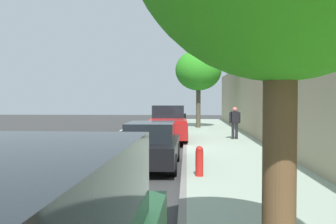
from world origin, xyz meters
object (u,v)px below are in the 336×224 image
object	(u,v)px
cyclist_with_backpack	(182,118)
pedestrian_on_phone	(235,121)
bicycle_at_curb	(179,126)
street_tree_mid_block	(198,71)
parked_sedan_black_second	(151,145)
parked_pickup_red_mid	(168,125)
parked_sedan_dark_blue_far	(175,115)
fire_hydrant	(199,161)

from	to	relation	value
cyclist_with_backpack	pedestrian_on_phone	bearing A→B (deg)	-65.25
bicycle_at_curb	street_tree_mid_block	distance (m)	4.53
parked_sedan_black_second	parked_pickup_red_mid	world-z (taller)	parked_pickup_red_mid
parked_sedan_black_second	street_tree_mid_block	bearing A→B (deg)	82.72
parked_sedan_dark_blue_far	pedestrian_on_phone	distance (m)	16.76
street_tree_mid_block	parked_sedan_dark_blue_far	bearing A→B (deg)	103.67
parked_pickup_red_mid	cyclist_with_backpack	xyz separation A→B (m)	(0.69, 6.40, 0.07)
street_tree_mid_block	pedestrian_on_phone	size ratio (longest dim) A/B	3.40
parked_sedan_black_second	parked_sedan_dark_blue_far	distance (m)	24.24
cyclist_with_backpack	fire_hydrant	bearing A→B (deg)	-87.61
parked_pickup_red_mid	fire_hydrant	size ratio (longest dim) A/B	6.39
parked_sedan_dark_blue_far	parked_sedan_black_second	bearing A→B (deg)	-90.19
parked_pickup_red_mid	pedestrian_on_phone	distance (m)	3.59
parked_sedan_black_second	cyclist_with_backpack	world-z (taller)	cyclist_with_backpack
cyclist_with_backpack	parked_sedan_dark_blue_far	bearing A→B (deg)	94.48
parked_sedan_black_second	parked_pickup_red_mid	xyz separation A→B (m)	(0.18, 7.76, 0.15)
parked_pickup_red_mid	pedestrian_on_phone	world-z (taller)	parked_pickup_red_mid
pedestrian_on_phone	cyclist_with_backpack	bearing A→B (deg)	114.75
parked_sedan_dark_blue_far	cyclist_with_backpack	xyz separation A→B (m)	(0.79, -10.07, 0.21)
street_tree_mid_block	pedestrian_on_phone	world-z (taller)	street_tree_mid_block
parked_sedan_black_second	fire_hydrant	bearing A→B (deg)	-54.31
fire_hydrant	street_tree_mid_block	bearing A→B (deg)	88.41
parked_sedan_dark_blue_far	street_tree_mid_block	size ratio (longest dim) A/B	0.76
cyclist_with_backpack	fire_hydrant	distance (m)	16.34
parked_pickup_red_mid	street_tree_mid_block	xyz separation A→B (m)	(1.87, 8.35, 3.52)
bicycle_at_curb	cyclist_with_backpack	world-z (taller)	cyclist_with_backpack
bicycle_at_curb	pedestrian_on_phone	bearing A→B (deg)	-65.27
cyclist_with_backpack	pedestrian_on_phone	world-z (taller)	pedestrian_on_phone
parked_sedan_dark_blue_far	pedestrian_on_phone	size ratio (longest dim) A/B	2.58
cyclist_with_backpack	pedestrian_on_phone	distance (m)	6.91
pedestrian_on_phone	fire_hydrant	size ratio (longest dim) A/B	2.03
street_tree_mid_block	parked_pickup_red_mid	bearing A→B (deg)	-102.64
bicycle_at_curb	pedestrian_on_phone	world-z (taller)	pedestrian_on_phone
parked_pickup_red_mid	bicycle_at_curb	bearing A→B (deg)	86.08
parked_sedan_black_second	street_tree_mid_block	world-z (taller)	street_tree_mid_block
parked_pickup_red_mid	cyclist_with_backpack	world-z (taller)	parked_pickup_red_mid
cyclist_with_backpack	parked_sedan_black_second	bearing A→B (deg)	-93.52
pedestrian_on_phone	parked_sedan_dark_blue_far	bearing A→B (deg)	102.69
parked_pickup_red_mid	street_tree_mid_block	world-z (taller)	street_tree_mid_block
parked_pickup_red_mid	bicycle_at_curb	size ratio (longest dim) A/B	4.04
parked_sedan_dark_blue_far	pedestrian_on_phone	bearing A→B (deg)	-77.31
fire_hydrant	parked_pickup_red_mid	bearing A→B (deg)	97.85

